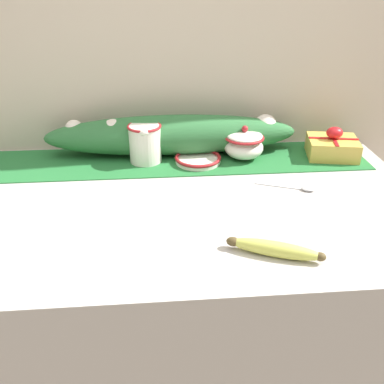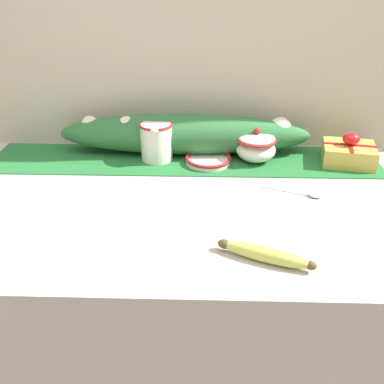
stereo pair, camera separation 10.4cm
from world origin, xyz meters
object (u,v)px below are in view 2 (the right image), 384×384
at_px(cream_pitcher, 157,140).
at_px(spoon, 310,195).
at_px(small_dish, 208,160).
at_px(banana, 265,254).
at_px(sugar_bowl, 256,146).
at_px(gift_box, 349,153).

distance_m(cream_pitcher, spoon, 0.49).
height_order(small_dish, banana, banana).
xyz_separation_m(cream_pitcher, banana, (0.27, -0.51, -0.05)).
distance_m(sugar_bowl, gift_box, 0.28).
bearing_deg(banana, sugar_bowl, 86.59).
xyz_separation_m(small_dish, spoon, (0.27, -0.20, -0.01)).
bearing_deg(sugar_bowl, banana, -93.41).
xyz_separation_m(cream_pitcher, small_dish, (0.16, -0.02, -0.05)).
relative_size(banana, gift_box, 1.17).
bearing_deg(sugar_bowl, cream_pitcher, 179.70).
bearing_deg(banana, spoon, 61.49).
bearing_deg(sugar_bowl, small_dish, -171.34).
relative_size(small_dish, spoon, 0.91).
bearing_deg(small_dish, gift_box, 1.56).
bearing_deg(spoon, cream_pitcher, 173.76).
distance_m(banana, gift_box, 0.58).
height_order(cream_pitcher, small_dish, cream_pitcher).
bearing_deg(gift_box, small_dish, -178.44).
xyz_separation_m(cream_pitcher, sugar_bowl, (0.30, -0.00, -0.02)).
height_order(sugar_bowl, spoon, sugar_bowl).
xyz_separation_m(small_dish, banana, (0.12, -0.48, 0.00)).
relative_size(cream_pitcher, small_dish, 0.86).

